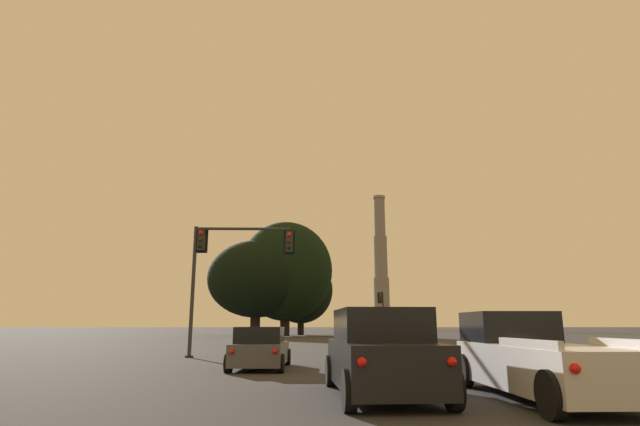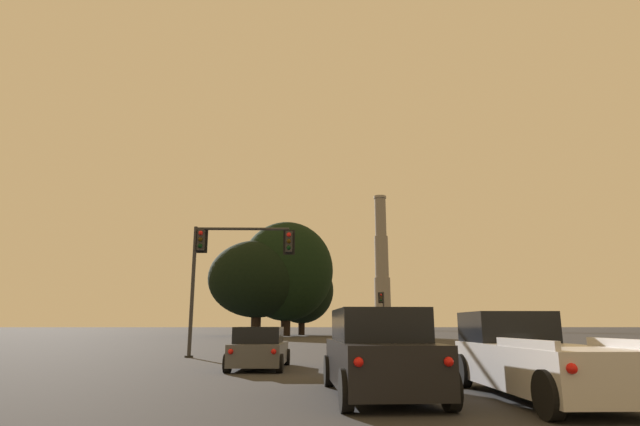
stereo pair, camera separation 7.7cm
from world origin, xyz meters
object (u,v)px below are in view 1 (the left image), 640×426
at_px(hatchback_center_lane_front, 367,351).
at_px(hatchback_left_lane_front, 261,349).
at_px(traffic_light_far_right, 382,307).
at_px(pickup_truck_right_lane_second, 537,359).
at_px(smokestack, 381,276).
at_px(suv_center_lane_second, 381,354).
at_px(traffic_light_overhead_left, 227,257).

xyz_separation_m(hatchback_center_lane_front, hatchback_left_lane_front, (-3.62, 1.20, 0.00)).
distance_m(hatchback_left_lane_front, traffic_light_far_right, 41.73).
bearing_deg(hatchback_center_lane_front, pickup_truck_right_lane_second, -65.09).
xyz_separation_m(hatchback_left_lane_front, smokestack, (22.34, 123.84, 14.41)).
relative_size(hatchback_center_lane_front, smokestack, 0.11).
distance_m(hatchback_center_lane_front, suv_center_lane_second, 5.79).
bearing_deg(traffic_light_far_right, hatchback_left_lane_front, -104.19).
relative_size(hatchback_center_lane_front, traffic_light_overhead_left, 0.66).
xyz_separation_m(hatchback_left_lane_front, pickup_truck_right_lane_second, (6.59, -7.27, 0.14)).
distance_m(traffic_light_overhead_left, smokestack, 120.62).
relative_size(suv_center_lane_second, smokestack, 0.13).
height_order(pickup_truck_right_lane_second, smokestack, smokestack).
bearing_deg(hatchback_left_lane_front, hatchback_center_lane_front, -16.81).
relative_size(traffic_light_far_right, smokestack, 0.14).
bearing_deg(traffic_light_overhead_left, hatchback_left_lane_front, -69.57).
bearing_deg(traffic_light_overhead_left, smokestack, 78.16).
height_order(pickup_truck_right_lane_second, traffic_light_far_right, traffic_light_far_right).
height_order(hatchback_left_lane_front, smokestack, smokestack).
bearing_deg(hatchback_left_lane_front, pickup_truck_right_lane_second, -46.28).
height_order(hatchback_center_lane_front, suv_center_lane_second, suv_center_lane_second).
bearing_deg(smokestack, hatchback_center_lane_front, -98.52).
height_order(pickup_truck_right_lane_second, traffic_light_overhead_left, traffic_light_overhead_left).
height_order(suv_center_lane_second, traffic_light_far_right, traffic_light_far_right).
bearing_deg(traffic_light_far_right, hatchback_center_lane_front, -99.01).
relative_size(traffic_light_overhead_left, traffic_light_far_right, 1.20).
bearing_deg(smokestack, hatchback_left_lane_front, -100.23).
bearing_deg(smokestack, suv_center_lane_second, -98.29).
height_order(traffic_light_overhead_left, traffic_light_far_right, traffic_light_overhead_left).
distance_m(hatchback_left_lane_front, pickup_truck_right_lane_second, 9.81).
bearing_deg(traffic_light_far_right, smokestack, 81.73).
height_order(hatchback_left_lane_front, pickup_truck_right_lane_second, pickup_truck_right_lane_second).
bearing_deg(hatchback_center_lane_front, traffic_light_overhead_left, 127.48).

